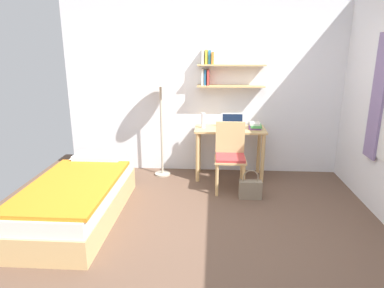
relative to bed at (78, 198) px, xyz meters
The scene contains 10 objects.
ground_plane 1.50m from the bed, 11.35° to the right, with size 5.28×5.28×0.00m, color brown.
wall_back 2.50m from the bed, 49.89° to the left, with size 4.40×0.27×2.60m.
bed is the anchor object (origin of this frame).
desk 2.30m from the bed, 38.39° to the left, with size 1.03×0.52×0.76m.
desk_chair 2.01m from the bed, 27.77° to the left, with size 0.42×0.41×0.94m.
standing_lamp 2.00m from the bed, 62.18° to the left, with size 0.42×0.42×1.60m.
laptop 2.38m from the bed, 38.26° to the left, with size 0.33×0.22×0.21m.
water_bottle 2.07m from the bed, 45.56° to the left, with size 0.06×0.06×0.22m, color silver.
book_stack 2.63m from the bed, 33.31° to the left, with size 0.19×0.24×0.09m.
handbag 2.13m from the bed, 17.93° to the left, with size 0.29×0.12×0.39m.
Camera 1 is at (0.07, -3.18, 1.91)m, focal length 31.72 mm.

